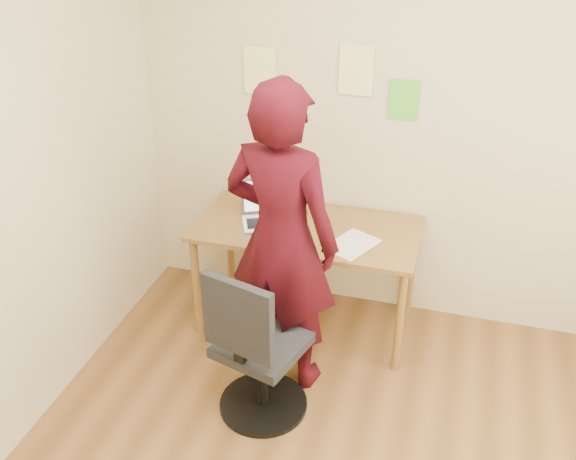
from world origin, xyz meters
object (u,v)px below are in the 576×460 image
(office_chair, at_px, (256,356))
(phone, at_px, (327,247))
(laptop, at_px, (269,213))
(desk, at_px, (307,239))
(person, at_px, (281,241))

(office_chair, bearing_deg, phone, 87.25)
(laptop, xyz_separation_m, phone, (0.43, -0.23, -0.05))
(desk, height_order, laptop, laptop)
(laptop, bearing_deg, office_chair, -100.96)
(office_chair, bearing_deg, desk, 102.43)
(desk, relative_size, phone, 11.17)
(phone, bearing_deg, desk, 120.55)
(desk, bearing_deg, office_chair, -93.05)
(laptop, distance_m, person, 0.59)
(laptop, relative_size, office_chair, 0.45)
(desk, height_order, office_chair, office_chair)
(desk, relative_size, laptop, 3.24)
(desk, bearing_deg, person, -91.95)
(laptop, relative_size, phone, 3.44)
(office_chair, bearing_deg, laptop, 118.53)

